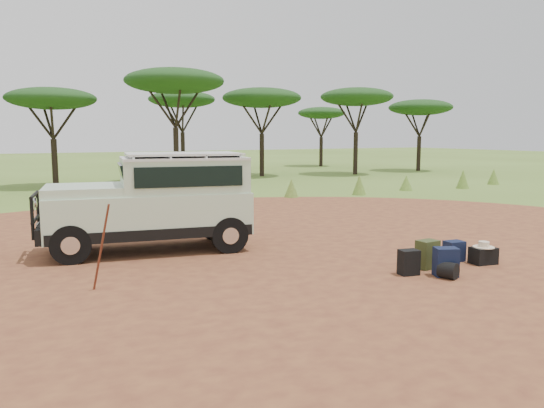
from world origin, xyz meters
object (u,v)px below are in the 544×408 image
duffel_navy (454,251)px  hard_case (483,256)px  walking_staff (101,248)px  backpack_navy (446,262)px  backpack_black (409,262)px  backpack_olive (427,255)px  safari_vehicle (156,204)px

duffel_navy → hard_case: size_ratio=0.88×
walking_staff → backpack_navy: 6.02m
backpack_black → backpack_olive: bearing=27.1°
backpack_black → backpack_olive: (0.64, 0.18, 0.04)m
duffel_navy → hard_case: 0.55m
safari_vehicle → backpack_black: (3.46, -4.25, -0.81)m
backpack_olive → hard_case: 1.27m
backpack_black → backpack_navy: (0.52, -0.39, 0.03)m
duffel_navy → hard_case: (0.34, -0.44, -0.04)m
walking_staff → duffel_navy: size_ratio=3.57×
walking_staff → safari_vehicle: bearing=19.5°
safari_vehicle → backpack_olive: (4.10, -4.07, -0.77)m
backpack_navy → backpack_olive: 0.59m
backpack_navy → backpack_olive: backpack_olive is taller
safari_vehicle → backpack_black: safari_vehicle is taller
backpack_olive → duffel_navy: 0.92m
hard_case → backpack_olive: bearing=176.8°
backpack_black → backpack_navy: backpack_navy is taller
duffel_navy → walking_staff: bearing=176.3°
backpack_navy → hard_case: backpack_navy is taller
duffel_navy → safari_vehicle: bearing=149.1°
walking_staff → backpack_navy: walking_staff is taller
backpack_navy → duffel_navy: size_ratio=1.26×
backpack_navy → safari_vehicle: bearing=155.6°
backpack_black → safari_vehicle: bearing=140.2°
walking_staff → backpack_olive: size_ratio=2.72×
safari_vehicle → hard_case: 6.93m
hard_case → safari_vehicle: bearing=149.9°
walking_staff → hard_case: 7.24m
safari_vehicle → backpack_olive: 5.83m
walking_staff → duffel_navy: 6.82m
duffel_navy → hard_case: duffel_navy is taller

